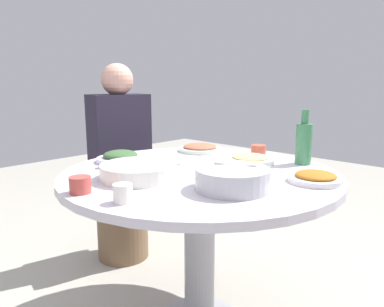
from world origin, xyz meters
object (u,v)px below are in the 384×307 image
object	(u,v)px
dish_tofu_braise	(200,148)
tea_cup_far	(80,185)
dish_greens	(120,157)
stool_for_diner_left	(123,223)
rice_bowl	(232,178)
tea_cup_near	(123,193)
tea_cup_side	(258,150)
green_bottle	(304,142)
soup_bowl	(139,172)
dish_noodles	(250,159)
dish_stirfry	(316,178)
diner_left	(119,138)
round_dining_table	(200,203)

from	to	relation	value
dish_tofu_braise	tea_cup_far	world-z (taller)	tea_cup_far
dish_greens	stool_for_diner_left	bearing A→B (deg)	54.64
rice_bowl	stool_for_diner_left	bearing A→B (deg)	74.24
dish_greens	tea_cup_far	size ratio (longest dim) A/B	3.06
dish_tofu_braise	tea_cup_near	bearing A→B (deg)	-153.53
tea_cup_side	green_bottle	bearing A→B (deg)	-99.79
soup_bowl	tea_cup_far	xyz separation A→B (m)	(-0.26, -0.00, 0.00)
dish_greens	green_bottle	size ratio (longest dim) A/B	0.90
dish_noodles	dish_greens	world-z (taller)	dish_greens
tea_cup_near	tea_cup_far	size ratio (longest dim) A/B	0.84
rice_bowl	dish_greens	xyz separation A→B (m)	(0.01, 0.67, -0.02)
dish_stirfry	diner_left	bearing A→B (deg)	89.35
tea_cup_far	green_bottle	bearing A→B (deg)	-19.89
round_dining_table	dish_noodles	bearing A→B (deg)	-10.45
soup_bowl	dish_tofu_braise	world-z (taller)	soup_bowl
dish_greens	dish_stirfry	world-z (taller)	dish_greens
rice_bowl	green_bottle	xyz separation A→B (m)	(0.55, 0.01, 0.06)
dish_tofu_braise	diner_left	xyz separation A→B (m)	(-0.15, 0.52, 0.02)
dish_greens	tea_cup_side	xyz separation A→B (m)	(0.59, -0.38, 0.00)
dish_tofu_braise	tea_cup_far	xyz separation A→B (m)	(-0.84, -0.21, 0.01)
dish_noodles	green_bottle	distance (m)	0.25
dish_greens	diner_left	bearing A→B (deg)	54.64
rice_bowl	tea_cup_near	distance (m)	0.39
dish_greens	tea_cup_far	bearing A→B (deg)	-141.42
dish_tofu_braise	tea_cup_side	distance (m)	0.31
rice_bowl	dish_noodles	world-z (taller)	rice_bowl
dish_tofu_braise	tea_cup_near	world-z (taller)	tea_cup_near
dish_tofu_braise	tea_cup_far	distance (m)	0.87
round_dining_table	green_bottle	xyz separation A→B (m)	(0.43, -0.25, 0.24)
dish_tofu_braise	stool_for_diner_left	xyz separation A→B (m)	(-0.15, 0.52, -0.53)
dish_greens	stool_for_diner_left	distance (m)	0.74
stool_for_diner_left	dish_tofu_braise	bearing A→B (deg)	-73.95
dish_greens	tea_cup_near	xyz separation A→B (m)	(-0.36, -0.50, 0.01)
dish_greens	tea_cup_far	xyz separation A→B (m)	(-0.39, -0.31, 0.01)
dish_noodles	diner_left	bearing A→B (deg)	96.88
tea_cup_far	stool_for_diner_left	bearing A→B (deg)	46.70
rice_bowl	dish_greens	distance (m)	0.67
dish_stirfry	stool_for_diner_left	world-z (taller)	dish_stirfry
soup_bowl	stool_for_diner_left	bearing A→B (deg)	59.10
round_dining_table	rice_bowl	distance (m)	0.34
dish_tofu_braise	dish_stirfry	distance (m)	0.75
round_dining_table	tea_cup_near	world-z (taller)	tea_cup_near
rice_bowl	stool_for_diner_left	xyz separation A→B (m)	(0.31, 1.09, -0.55)
dish_tofu_braise	tea_cup_side	world-z (taller)	tea_cup_side
dish_greens	dish_tofu_braise	size ratio (longest dim) A/B	0.98
soup_bowl	dish_greens	bearing A→B (deg)	65.90
rice_bowl	dish_greens	world-z (taller)	rice_bowl
dish_noodles	green_bottle	bearing A→B (deg)	-54.95
tea_cup_side	diner_left	world-z (taller)	diner_left
soup_bowl	diner_left	xyz separation A→B (m)	(0.44, 0.73, 0.01)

